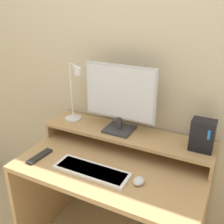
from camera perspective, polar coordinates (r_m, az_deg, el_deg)
The scene contains 9 objects.
wall_back at distance 1.74m, azimuth 5.73°, elevation 10.31°, with size 6.00×0.05×2.50m.
desk at distance 1.76m, azimuth 0.13°, elevation -16.59°, with size 1.14×0.67×0.72m.
monitor_shelf at distance 1.74m, azimuth 3.11°, elevation -4.94°, with size 1.14×0.27×0.11m.
monitor at distance 1.66m, azimuth 1.70°, elevation 3.30°, with size 0.48×0.17×0.44m.
desk_lamp at distance 1.84m, azimuth -8.26°, elevation 2.86°, with size 0.19×0.15×0.42m.
router_dock at distance 1.58m, azimuth 19.10°, elevation -4.81°, with size 0.13×0.10×0.19m.
keyboard at distance 1.55m, azimuth -4.47°, elevation -12.62°, with size 0.45×0.15×0.02m.
mouse at distance 1.47m, azimuth 5.85°, elevation -14.69°, with size 0.06×0.08×0.03m.
remote_control at distance 1.74m, azimuth -15.45°, elevation -9.28°, with size 0.06×0.19×0.02m.
Camera 1 is at (0.61, -0.88, 1.63)m, focal length 42.00 mm.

